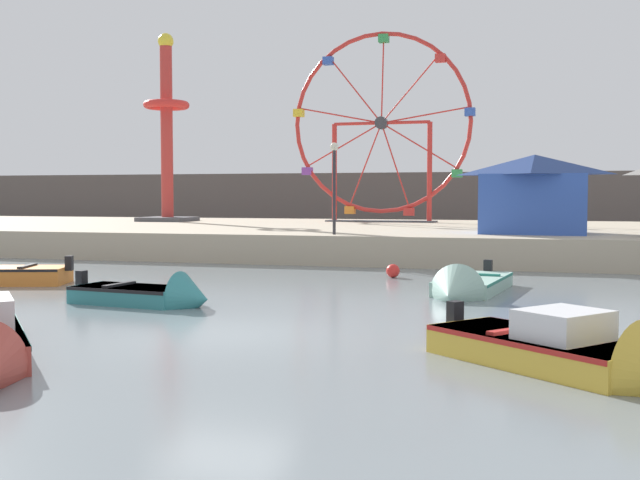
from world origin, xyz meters
TOP-DOWN VIEW (x-y plane):
  - ground_plane at (0.00, 0.00)m, footprint 240.00×240.00m
  - quay_promenade at (0.00, 24.15)m, footprint 110.00×20.00m
  - distant_town_skyline at (0.00, 47.19)m, footprint 140.00×3.00m
  - motorboat_mustard_yellow at (6.53, -1.75)m, footprint 4.43×4.02m
  - motorboat_teal_painted at (-3.14, 3.16)m, footprint 3.89×1.78m
  - motorboat_seafoam at (3.94, 7.08)m, footprint 2.10×4.96m
  - ferris_wheel_red_frame at (-2.92, 29.65)m, footprint 10.37×1.20m
  - drop_tower_red_tower at (-15.11, 27.38)m, footprint 2.80×2.80m
  - carnival_booth_blue_tent at (5.57, 18.30)m, footprint 4.57×3.69m
  - promenade_lamp_near at (-1.84, 15.25)m, footprint 0.32×0.32m
  - mooring_buoy_orange at (1.27, 10.94)m, footprint 0.44×0.44m

SIDE VIEW (x-z plane):
  - ground_plane at x=0.00m, z-range 0.00..0.00m
  - motorboat_seafoam at x=3.94m, z-range -0.50..0.93m
  - mooring_buoy_orange at x=1.27m, z-range 0.00..0.44m
  - motorboat_teal_painted at x=-3.14m, z-range -0.41..0.87m
  - motorboat_mustard_yellow at x=6.53m, z-range -0.43..1.03m
  - quay_promenade at x=0.00m, z-range 0.00..1.14m
  - distant_town_skyline at x=0.00m, z-range 0.00..4.40m
  - carnival_booth_blue_tent at x=5.57m, z-range 1.21..4.33m
  - promenade_lamp_near at x=-1.84m, z-range 1.72..5.26m
  - drop_tower_red_tower at x=-15.11m, z-range 0.75..11.57m
  - ferris_wheel_red_frame at x=-2.92m, z-range 1.17..11.85m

